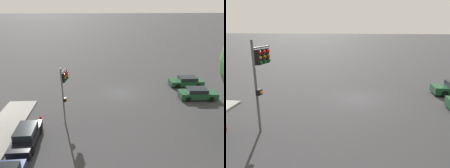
% 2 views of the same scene
% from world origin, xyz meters
% --- Properties ---
extents(ground_plane, '(300.00, 300.00, 0.00)m').
position_xyz_m(ground_plane, '(0.00, 0.00, 0.00)').
color(ground_plane, '#333335').
extents(traffic_signal, '(0.58, 1.93, 5.60)m').
position_xyz_m(traffic_signal, '(5.85, 6.32, 4.02)').
color(traffic_signal, '#515456').
rests_on(traffic_signal, ground_plane).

